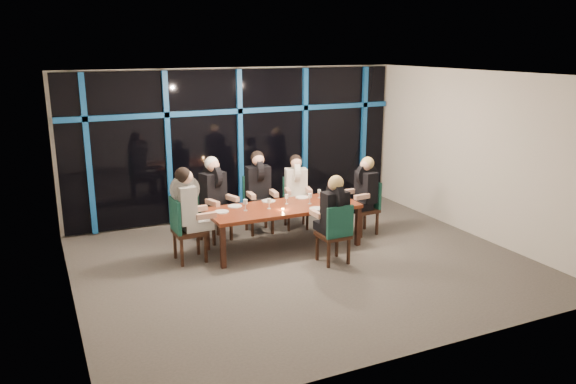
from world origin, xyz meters
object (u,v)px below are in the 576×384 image
diner_end_right (364,184)px  diner_near_mid (334,206)px  wine_bottle (337,194)px  chair_near_mid (336,231)px  diner_end_left (188,201)px  water_pitcher (329,197)px  chair_end_left (183,227)px  diner_far_mid (259,180)px  chair_end_right (367,204)px  chair_far_left (212,208)px  diner_far_right (296,181)px  chair_far_right (295,199)px  diner_far_left (214,187)px  chair_far_mid (257,201)px

diner_end_right → diner_near_mid: size_ratio=1.00×
wine_bottle → chair_near_mid: bearing=-120.2°
diner_end_left → water_pitcher: 2.47m
chair_end_left → wine_bottle: size_ratio=3.31×
diner_far_mid → chair_end_right: bearing=-22.0°
chair_far_left → diner_end_left: size_ratio=1.00×
diner_near_mid → water_pitcher: diner_near_mid is taller
diner_far_right → water_pitcher: diner_far_right is taller
chair_far_left → diner_far_mid: 1.00m
diner_far_right → water_pitcher: size_ratio=4.64×
chair_near_mid → diner_end_left: 2.42m
diner_near_mid → wine_bottle: diner_near_mid is taller
diner_end_left → diner_near_mid: bearing=-118.6°
chair_far_left → chair_end_right: 2.86m
chair_far_right → diner_far_right: (-0.02, -0.08, 0.39)m
chair_far_right → chair_end_right: size_ratio=0.98×
chair_far_left → water_pitcher: bearing=-50.8°
diner_end_left → diner_far_right: bearing=-72.7°
chair_end_left → diner_far_left: bearing=-47.0°
chair_far_left → diner_near_mid: bearing=-72.6°
chair_far_mid → diner_end_right: bearing=-25.7°
diner_end_left → wine_bottle: diner_end_left is taller
diner_far_mid → water_pitcher: bearing=-47.4°
chair_near_mid → water_pitcher: 1.01m
chair_far_left → wine_bottle: bearing=-46.6°
chair_far_left → diner_end_left: bearing=-147.0°
chair_near_mid → wine_bottle: (0.56, 0.96, 0.32)m
chair_end_left → chair_end_right: bearing=-92.2°
diner_end_left → chair_end_right: bearing=-92.3°
chair_far_left → diner_end_left: (-0.66, -0.85, 0.44)m
diner_far_left → diner_end_right: 2.73m
chair_far_left → diner_far_mid: (0.91, 0.01, 0.42)m
diner_end_right → chair_far_right: bearing=-138.7°
chair_near_mid → diner_near_mid: size_ratio=1.03×
diner_end_left → diner_end_right: bearing=-92.4°
chair_end_right → diner_far_left: (-2.70, 0.79, 0.44)m
diner_far_mid → diner_far_right: 0.75m
chair_end_left → diner_far_mid: bearing=-64.3°
chair_end_left → chair_end_right: 3.47m
diner_near_mid → chair_far_mid: bearing=-76.9°
diner_far_mid → diner_end_right: bearing=-23.3°
chair_far_left → chair_near_mid: bearing=-73.8°
chair_far_left → chair_end_left: size_ratio=0.98×
chair_end_left → water_pitcher: (2.54, -0.24, 0.26)m
chair_end_right → diner_far_left: bearing=-111.7°
chair_far_right → diner_end_left: size_ratio=0.93×
chair_far_left → diner_far_mid: bearing=-18.8°
chair_end_right → diner_far_mid: size_ratio=0.97×
chair_far_right → diner_far_right: diner_far_right is taller
diner_far_right → diner_far_left: bearing=-164.0°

